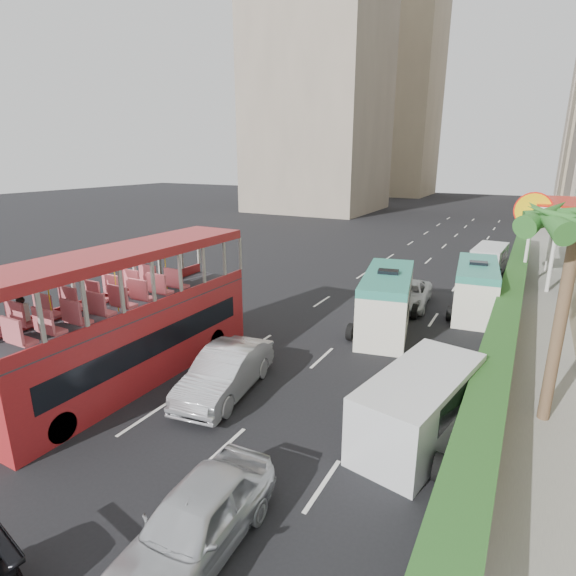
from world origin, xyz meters
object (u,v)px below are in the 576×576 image
Objects in this scene: car_silver_lane_a at (226,392)px; palm_tree at (560,324)px; minibus_far at (476,288)px; car_silver_lane_b at (198,551)px; double_decker_bus at (130,316)px; van_asset at (406,305)px; panel_van_near at (420,406)px; panel_van_far at (489,259)px; minibus_near at (386,302)px.

car_silver_lane_a is 11.10m from palm_tree.
car_silver_lane_a is at bearing -122.65° from minibus_far.
car_silver_lane_b is 0.76× the size of minibus_far.
car_silver_lane_a is at bearing 10.50° from double_decker_bus.
car_silver_lane_a is 1.01× the size of van_asset.
palm_tree reaches higher than panel_van_near.
double_decker_bus is 2.39× the size of car_silver_lane_b.
double_decker_bus is at bearing -163.84° from palm_tree.
panel_van_near is 0.82× the size of palm_tree.
panel_van_near reaches higher than van_asset.
double_decker_bus reaches higher than van_asset.
car_silver_lane_a reaches higher than car_silver_lane_b.
panel_van_near is at bearing -96.53° from minibus_far.
double_decker_bus is 14.39m from palm_tree.
minibus_far is (3.20, 19.46, 1.34)m from car_silver_lane_b.
car_silver_lane_a is 0.78× the size of palm_tree.
car_silver_lane_b is 0.96× the size of panel_van_far.
double_decker_bus is 1.82× the size of minibus_far.
minibus_far is 12.99m from panel_van_near.
minibus_far is (10.44, 14.33, -1.19)m from double_decker_bus.
van_asset is 4.37m from minibus_near.
palm_tree reaches higher than minibus_near.
minibus_near is at bearing -132.74° from minibus_far.
car_silver_lane_a is 9.51m from minibus_near.
palm_tree reaches higher than van_asset.
van_asset is at bearing 88.10° from car_silver_lane_b.
panel_van_near reaches higher than car_silver_lane_b.
car_silver_lane_a is 0.83× the size of minibus_far.
car_silver_lane_b is at bearing -67.54° from car_silver_lane_a.
panel_van_near is (6.68, 0.65, 1.05)m from car_silver_lane_a.
minibus_near is (6.94, 9.55, -1.11)m from double_decker_bus.
van_asset is at bearing 67.64° from car_silver_lane_a.
double_decker_bus is 1.72× the size of palm_tree.
car_silver_lane_a is at bearing -109.33° from van_asset.
minibus_far is at bearing 42.36° from minibus_near.
car_silver_lane_a is 1.04× the size of panel_van_far.
car_silver_lane_b is 11.74m from palm_tree.
double_decker_bus is 17.77m from minibus_far.
panel_van_near is at bearing -2.93° from car_silver_lane_a.
van_asset is at bearing 116.47° from panel_van_near.
car_silver_lane_b is 7.30m from panel_van_near.
double_decker_bus is at bearing -132.60° from minibus_far.
panel_van_far is at bearing 67.18° from double_decker_bus.
minibus_near is at bearing 141.05° from palm_tree.
minibus_near is 1.06× the size of minibus_far.
minibus_far is at bearing 108.01° from palm_tree.
car_silver_lane_a is 6.80m from panel_van_near.
double_decker_bus is at bearing -177.97° from car_silver_lane_a.
car_silver_lane_b is (3.49, -5.83, 0.00)m from car_silver_lane_a.
panel_van_near reaches higher than car_silver_lane_a.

